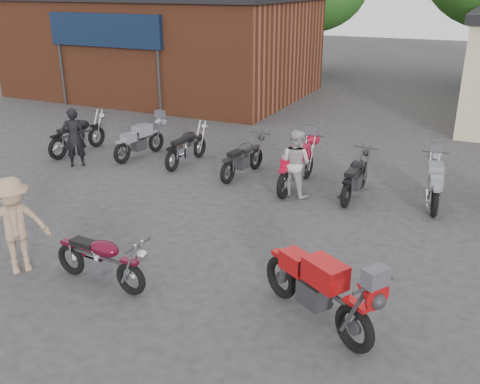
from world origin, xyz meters
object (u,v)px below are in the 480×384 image
at_px(helmet, 86,249).
at_px(row_bike_1, 140,138).
at_px(person_dark, 74,137).
at_px(row_bike_0, 78,133).
at_px(row_bike_5, 356,175).
at_px(person_light, 295,163).
at_px(row_bike_2, 187,144).
at_px(person_tan, 15,226).
at_px(row_bike_4, 297,163).
at_px(vintage_motorcycle, 100,256).
at_px(row_bike_3, 243,156).
at_px(sportbike, 318,285).
at_px(row_bike_6, 435,181).

distance_m(helmet, row_bike_1, 5.96).
distance_m(person_dark, row_bike_0, 1.27).
bearing_deg(row_bike_5, helmet, 144.88).
relative_size(person_light, row_bike_2, 0.83).
relative_size(row_bike_0, row_bike_5, 1.09).
distance_m(person_tan, row_bike_4, 6.52).
height_order(person_tan, row_bike_2, person_tan).
height_order(vintage_motorcycle, row_bike_2, row_bike_2).
relative_size(person_dark, row_bike_3, 0.86).
relative_size(sportbike, row_bike_2, 1.16).
bearing_deg(row_bike_4, row_bike_6, -82.95).
bearing_deg(row_bike_4, row_bike_0, 91.55).
relative_size(person_tan, row_bike_6, 0.90).
relative_size(sportbike, row_bike_4, 1.04).
height_order(sportbike, row_bike_3, sportbike).
xyz_separation_m(helmet, person_tan, (-0.65, -0.89, 0.71)).
relative_size(person_tan, row_bike_0, 0.83).
bearing_deg(row_bike_2, row_bike_4, -95.69).
bearing_deg(helmet, row_bike_6, 44.36).
relative_size(row_bike_5, row_bike_6, 0.99).
relative_size(person_dark, row_bike_0, 0.78).
relative_size(row_bike_0, row_bike_6, 1.08).
bearing_deg(vintage_motorcycle, row_bike_4, 80.53).
bearing_deg(row_bike_6, row_bike_5, 91.00).
bearing_deg(row_bike_1, vintage_motorcycle, -141.32).
distance_m(sportbike, row_bike_3, 6.49).
height_order(sportbike, person_tan, person_tan).
bearing_deg(row_bike_5, row_bike_0, 91.38).
distance_m(row_bike_0, row_bike_1, 1.92).
bearing_deg(row_bike_2, row_bike_6, -89.34).
relative_size(sportbike, row_bike_3, 1.19).
bearing_deg(row_bike_4, sportbike, -155.72).
bearing_deg(row_bike_0, row_bike_4, -84.12).
xyz_separation_m(sportbike, person_dark, (-8.06, 4.15, 0.16)).
bearing_deg(row_bike_4, row_bike_3, 83.40).
height_order(sportbike, person_dark, person_dark).
relative_size(vintage_motorcycle, person_light, 1.14).
bearing_deg(row_bike_2, person_tan, -174.19).
bearing_deg(person_light, sportbike, 126.10).
bearing_deg(person_tan, row_bike_3, 22.37).
height_order(helmet, row_bike_3, row_bike_3).
bearing_deg(row_bike_3, row_bike_5, -86.83).
distance_m(person_light, person_tan, 6.14).
bearing_deg(row_bike_5, person_tan, 144.93).
xyz_separation_m(person_tan, row_bike_4, (2.90, 5.83, -0.24)).
bearing_deg(row_bike_6, vintage_motorcycle, 134.00).
xyz_separation_m(sportbike, row_bike_0, (-8.83, 5.14, -0.04)).
bearing_deg(row_bike_0, row_bike_6, -82.38).
bearing_deg(row_bike_2, row_bike_1, 93.36).
distance_m(helmet, row_bike_2, 5.52).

